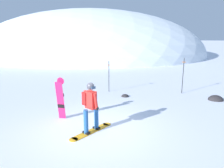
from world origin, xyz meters
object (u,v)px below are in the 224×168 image
Objects in this scene: spare_snowboard at (61,98)px; rock_mid at (216,100)px; rock_dark at (125,97)px; snowboarder_main at (90,106)px; piste_marker_far at (183,73)px; piste_marker_near at (109,74)px.

spare_snowboard reaches higher than rock_mid.
rock_dark is at bearing -175.17° from rock_mid.
piste_marker_far is at bearing 59.10° from snowboarder_main.
piste_marker_near is 5.79m from rock_mid.
piste_marker_far is 2.18m from rock_mid.
piste_marker_far is at bearing 24.64° from rock_dark.
piste_marker_near reaches higher than rock_dark.
spare_snowboard is 0.81× the size of piste_marker_far.
piste_marker_near is 0.90× the size of piste_marker_far.
snowboarder_main reaches higher than rock_dark.
rock_dark is (-3.03, -1.39, -1.16)m from piste_marker_far.
spare_snowboard is at bearing -148.39° from rock_mid.
piste_marker_near is (0.84, 4.47, 0.21)m from spare_snowboard.
piste_marker_far is (4.96, 5.01, 0.32)m from spare_snowboard.
rock_dark is (0.46, 4.43, -0.92)m from snowboarder_main.
snowboarder_main reaches higher than rock_mid.
piste_marker_near reaches higher than rock_mid.
rock_mid is (1.56, -1.00, -1.16)m from piste_marker_far.
snowboarder_main is 1.68m from spare_snowboard.
rock_mid is (5.04, 4.82, -0.92)m from snowboarder_main.
rock_dark is at bearing -37.84° from piste_marker_near.
spare_snowboard is at bearing 151.15° from snowboarder_main.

